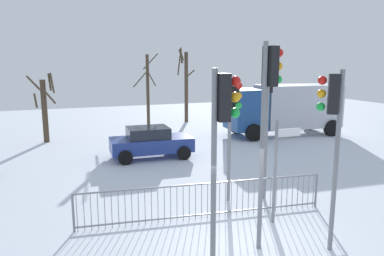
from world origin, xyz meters
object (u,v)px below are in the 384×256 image
traffic_light_mid_left (221,130)px  traffic_light_foreground_left (268,101)px  bare_tree_left (186,84)px  bare_tree_right (148,89)px  delivery_truck (284,107)px  bare_tree_centre (45,107)px  direction_sign_post (277,166)px  car_blue_far (151,142)px  traffic_light_rear_left (267,99)px  traffic_light_foreground_right (332,120)px  traffic_light_mid_right (233,112)px

traffic_light_mid_left → traffic_light_foreground_left: (1.61, 0.92, 0.40)m
bare_tree_left → bare_tree_right: size_ratio=1.10×
bare_tree_right → bare_tree_left: bearing=19.3°
delivery_truck → bare_tree_centre: size_ratio=1.84×
direction_sign_post → bare_tree_left: bearing=80.9°
traffic_light_mid_left → traffic_light_foreground_left: bearing=124.6°
car_blue_far → bare_tree_centre: (-4.68, 5.37, 1.23)m
traffic_light_rear_left → car_blue_far: size_ratio=1.16×
bare_tree_right → bare_tree_centre: bearing=-157.4°
traffic_light_foreground_left → traffic_light_foreground_right: 1.52m
car_blue_far → bare_tree_right: size_ratio=0.76×
traffic_light_foreground_left → car_blue_far: 9.58m
car_blue_far → delivery_truck: 9.50m
direction_sign_post → bare_tree_right: bearing=91.3°
traffic_light_foreground_right → direction_sign_post: bearing=46.6°
traffic_light_mid_right → direction_sign_post: (0.48, -1.79, -1.31)m
bare_tree_centre → bare_tree_right: 7.16m
traffic_light_mid_left → bare_tree_left: bare_tree_left is taller
traffic_light_mid_right → bare_tree_left: size_ratio=0.72×
car_blue_far → bare_tree_right: 8.54m
traffic_light_mid_left → traffic_light_foreground_left: size_ratio=0.89×
traffic_light_mid_left → car_blue_far: 10.40m
traffic_light_foreground_left → car_blue_far: bearing=170.8°
traffic_light_foreground_left → traffic_light_foreground_right: (1.32, -0.61, -0.44)m
traffic_light_rear_left → traffic_light_foreground_right: size_ratio=1.05×
traffic_light_mid_right → delivery_truck: size_ratio=0.56×
traffic_light_foreground_left → delivery_truck: size_ratio=0.68×
traffic_light_rear_left → traffic_light_foreground_left: bearing=-92.5°
traffic_light_mid_left → traffic_light_rear_left: bearing=142.8°
traffic_light_rear_left → direction_sign_post: bearing=-82.9°
bare_tree_centre → traffic_light_mid_right: bearing=-63.7°
bare_tree_left → bare_tree_centre: bare_tree_left is taller
traffic_light_foreground_right → bare_tree_left: size_ratio=0.77×
traffic_light_mid_right → car_blue_far: size_ratio=1.04×
traffic_light_mid_left → bare_tree_left: (6.20, 19.28, -0.32)m
traffic_light_foreground_right → bare_tree_centre: size_ratio=1.10×
traffic_light_foreground_left → bare_tree_centre: (-5.18, 14.51, -1.60)m
traffic_light_mid_left → direction_sign_post: (2.67, 1.98, -1.55)m
traffic_light_mid_left → traffic_light_foreground_right: size_ratio=1.01×
traffic_light_foreground_right → traffic_light_foreground_left: bearing=102.7°
bare_tree_left → bare_tree_centre: bearing=-158.5°
delivery_truck → bare_tree_right: 9.25m
traffic_light_rear_left → delivery_truck: (6.83, 8.69, -1.56)m
delivery_truck → bare_tree_left: size_ratio=1.29×
direction_sign_post → traffic_light_rear_left: bearing=69.8°
traffic_light_mid_right → bare_tree_right: bare_tree_right is taller
traffic_light_mid_right → delivery_truck: bearing=-145.3°
delivery_truck → car_blue_far: bearing=19.2°
traffic_light_mid_left → bare_tree_left: 20.26m
bare_tree_right → traffic_light_mid_right: bearing=-93.3°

